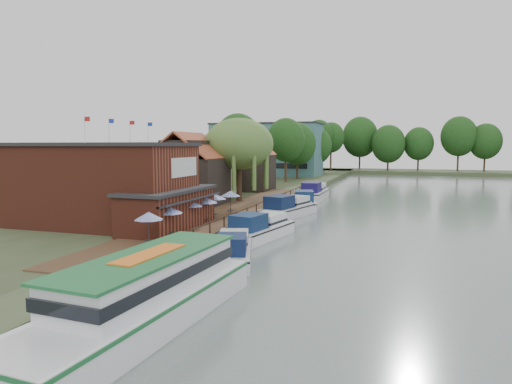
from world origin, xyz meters
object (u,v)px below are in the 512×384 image
(cruiser_4, at_px, (314,190))
(cottage_b, at_px, (201,165))
(umbrella_5, at_px, (231,202))
(swan, at_px, (182,290))
(willow, at_px, (239,160))
(pub, at_px, (121,185))
(cruiser_0, at_px, (233,246))
(umbrella_0, at_px, (149,229))
(umbrella_3, at_px, (205,210))
(umbrella_2, at_px, (189,214))
(cottage_c, at_px, (249,163))
(cruiser_2, at_px, (288,205))
(hotel_block, at_px, (267,149))
(cruiser_1, at_px, (259,225))
(umbrella_1, at_px, (169,222))
(umbrella_4, at_px, (214,206))
(cottage_a, at_px, (189,169))
(cruiser_3, at_px, (304,199))
(tour_boat, at_px, (141,292))

(cruiser_4, bearing_deg, cottage_b, -147.36)
(umbrella_5, height_order, swan, umbrella_5)
(willow, bearing_deg, umbrella_5, -74.30)
(pub, xyz_separation_m, swan, (11.92, -12.06, -4.43))
(pub, height_order, cruiser_0, pub)
(umbrella_0, xyz_separation_m, umbrella_3, (-0.11, 9.69, 0.00))
(swan, bearing_deg, umbrella_2, 114.61)
(umbrella_0, bearing_deg, cottage_c, 99.19)
(pub, relative_size, cruiser_2, 1.93)
(umbrella_5, bearing_deg, willow, 105.70)
(hotel_block, xyz_separation_m, cruiser_4, (18.37, -36.82, -5.83))
(cruiser_1, bearing_deg, cottage_b, 136.62)
(umbrella_0, distance_m, umbrella_1, 3.12)
(cottage_b, bearing_deg, umbrella_4, -62.07)
(cottage_a, height_order, willow, willow)
(hotel_block, bearing_deg, willow, -77.29)
(umbrella_0, bearing_deg, umbrella_4, 92.54)
(cruiser_2, height_order, cruiser_3, cruiser_2)
(tour_boat, bearing_deg, cottage_b, 115.41)
(hotel_block, distance_m, cottage_c, 37.90)
(umbrella_1, distance_m, umbrella_2, 4.13)
(cruiser_0, height_order, cruiser_3, cruiser_3)
(umbrella_0, distance_m, umbrella_3, 9.69)
(umbrella_4, bearing_deg, cottage_a, 128.32)
(willow, relative_size, cruiser_4, 0.97)
(pub, distance_m, willow, 20.36)
(hotel_block, height_order, tour_boat, hotel_block)
(umbrella_0, distance_m, swan, 8.00)
(cottage_b, bearing_deg, cruiser_1, -54.58)
(cottage_b, distance_m, cottage_c, 9.85)
(umbrella_4, height_order, tour_boat, umbrella_4)
(umbrella_0, relative_size, cruiser_4, 0.22)
(umbrella_1, xyz_separation_m, umbrella_3, (0.08, 6.57, 0.00))
(pub, height_order, cottage_c, cottage_c)
(cottage_c, height_order, cruiser_1, cottage_c)
(cottage_b, height_order, swan, cottage_b)
(umbrella_2, distance_m, cruiser_2, 16.20)
(cruiser_2, distance_m, tour_boat, 32.95)
(hotel_block, relative_size, swan, 57.73)
(umbrella_4, xyz_separation_m, cruiser_0, (6.00, -10.72, -1.22))
(umbrella_0, bearing_deg, cruiser_2, 79.57)
(umbrella_4, relative_size, tour_boat, 0.16)
(cottage_c, height_order, umbrella_5, cottage_c)
(cruiser_2, bearing_deg, umbrella_0, -86.57)
(cruiser_1, bearing_deg, umbrella_3, -168.09)
(tour_boat, bearing_deg, pub, 130.42)
(cottage_b, distance_m, umbrella_3, 24.36)
(cruiser_2, height_order, cruiser_4, cruiser_4)
(willow, distance_m, umbrella_4, 14.61)
(hotel_block, height_order, cruiser_1, hotel_block)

